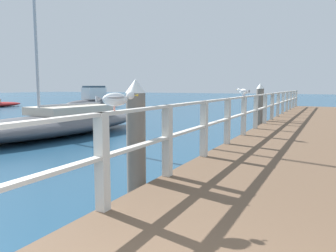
{
  "coord_description": "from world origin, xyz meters",
  "views": [
    {
      "loc": [
        0.65,
        -0.42,
        1.82
      ],
      "look_at": [
        -2.79,
        6.47,
        0.88
      ],
      "focal_mm": 35.41,
      "sensor_mm": 36.0,
      "label": 1
    }
  ],
  "objects_px": {
    "dock_piling_far": "(260,108)",
    "seagull_foreground": "(116,99)",
    "boat_1": "(91,100)",
    "dock_piling_near": "(136,144)",
    "boat_2": "(52,124)",
    "seagull_background": "(243,91)"
  },
  "relations": [
    {
      "from": "seagull_foreground",
      "to": "boat_2",
      "type": "relative_size",
      "value": 0.04
    },
    {
      "from": "seagull_foreground",
      "to": "boat_1",
      "type": "distance_m",
      "value": 26.38
    },
    {
      "from": "boat_1",
      "to": "dock_piling_near",
      "type": "bearing_deg",
      "value": -43.35
    },
    {
      "from": "seagull_background",
      "to": "boat_2",
      "type": "xyz_separation_m",
      "value": [
        -7.08,
        0.06,
        -1.24
      ]
    },
    {
      "from": "dock_piling_far",
      "to": "seagull_foreground",
      "type": "relative_size",
      "value": 5.08
    },
    {
      "from": "dock_piling_far",
      "to": "seagull_foreground",
      "type": "height_order",
      "value": "dock_piling_far"
    },
    {
      "from": "dock_piling_near",
      "to": "boat_1",
      "type": "relative_size",
      "value": 0.36
    },
    {
      "from": "seagull_background",
      "to": "boat_1",
      "type": "xyz_separation_m",
      "value": [
        -16.98,
        14.32,
        -1.07
      ]
    },
    {
      "from": "dock_piling_far",
      "to": "dock_piling_near",
      "type": "bearing_deg",
      "value": -90.0
    },
    {
      "from": "dock_piling_near",
      "to": "boat_1",
      "type": "height_order",
      "value": "dock_piling_near"
    },
    {
      "from": "seagull_foreground",
      "to": "dock_piling_far",
      "type": "bearing_deg",
      "value": 135.72
    },
    {
      "from": "seagull_foreground",
      "to": "seagull_background",
      "type": "relative_size",
      "value": 0.89
    },
    {
      "from": "seagull_foreground",
      "to": "seagull_background",
      "type": "xyz_separation_m",
      "value": [
        -0.01,
        5.84,
        0.0
      ]
    },
    {
      "from": "dock_piling_near",
      "to": "dock_piling_far",
      "type": "distance_m",
      "value": 9.0
    },
    {
      "from": "seagull_foreground",
      "to": "seagull_background",
      "type": "bearing_deg",
      "value": 133.64
    },
    {
      "from": "dock_piling_far",
      "to": "boat_1",
      "type": "relative_size",
      "value": 0.36
    },
    {
      "from": "dock_piling_far",
      "to": "boat_1",
      "type": "bearing_deg",
      "value": 148.62
    },
    {
      "from": "boat_2",
      "to": "dock_piling_near",
      "type": "bearing_deg",
      "value": 149.36
    },
    {
      "from": "dock_piling_near",
      "to": "seagull_background",
      "type": "height_order",
      "value": "dock_piling_near"
    },
    {
      "from": "dock_piling_far",
      "to": "boat_2",
      "type": "height_order",
      "value": "boat_2"
    },
    {
      "from": "dock_piling_near",
      "to": "dock_piling_far",
      "type": "bearing_deg",
      "value": 90.0
    },
    {
      "from": "dock_piling_near",
      "to": "boat_1",
      "type": "xyz_separation_m",
      "value": [
        -16.6,
        19.13,
        -0.36
      ]
    }
  ]
}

